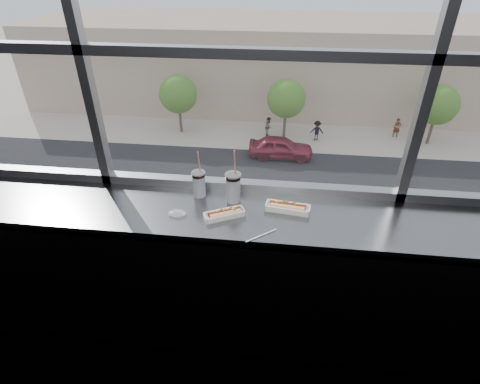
# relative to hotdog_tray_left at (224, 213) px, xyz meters

# --- Properties ---
(wall_back_lower) EXTENTS (6.00, 0.00, 6.00)m
(wall_back_lower) POSITION_rel_hotdog_tray_left_xyz_m (0.11, 0.34, -0.57)
(wall_back_lower) COLOR black
(wall_back_lower) RESTS_ON ground
(counter) EXTENTS (6.00, 0.55, 0.06)m
(counter) POSITION_rel_hotdog_tray_left_xyz_m (0.11, 0.06, -0.05)
(counter) COLOR slate
(counter) RESTS_ON ground
(counter_fascia) EXTENTS (6.00, 0.04, 1.04)m
(counter_fascia) POSITION_rel_hotdog_tray_left_xyz_m (0.11, -0.19, -0.57)
(counter_fascia) COLOR slate
(counter_fascia) RESTS_ON ground
(hotdog_tray_left) EXTENTS (0.26, 0.19, 0.06)m
(hotdog_tray_left) POSITION_rel_hotdog_tray_left_xyz_m (0.00, 0.00, 0.00)
(hotdog_tray_left) COLOR white
(hotdog_tray_left) RESTS_ON counter
(hotdog_tray_right) EXTENTS (0.29, 0.13, 0.07)m
(hotdog_tray_right) POSITION_rel_hotdog_tray_left_xyz_m (0.39, 0.11, 0.00)
(hotdog_tray_right) COLOR white
(hotdog_tray_right) RESTS_ON counter
(soda_cup_left) EXTENTS (0.09, 0.09, 0.34)m
(soda_cup_left) POSITION_rel_hotdog_tray_left_xyz_m (-0.20, 0.22, 0.07)
(soda_cup_left) COLOR white
(soda_cup_left) RESTS_ON counter
(soda_cup_right) EXTENTS (0.10, 0.10, 0.38)m
(soda_cup_right) POSITION_rel_hotdog_tray_left_xyz_m (0.03, 0.19, 0.09)
(soda_cup_right) COLOR white
(soda_cup_right) RESTS_ON counter
(loose_straw) EXTENTS (0.17, 0.14, 0.01)m
(loose_straw) POSITION_rel_hotdog_tray_left_xyz_m (0.24, -0.16, -0.02)
(loose_straw) COLOR white
(loose_straw) RESTS_ON counter
(wrapper) EXTENTS (0.11, 0.08, 0.03)m
(wrapper) POSITION_rel_hotdog_tray_left_xyz_m (-0.29, -0.01, -0.01)
(wrapper) COLOR silver
(wrapper) RESTS_ON counter
(plaza_ground) EXTENTS (120.00, 120.00, 0.00)m
(plaza_ground) POSITION_rel_hotdog_tray_left_xyz_m (0.11, 43.84, -12.12)
(plaza_ground) COLOR #C0B1A0
(plaza_ground) RESTS_ON ground
(plaza_near) EXTENTS (50.00, 14.00, 0.04)m
(plaza_near) POSITION_rel_hotdog_tray_left_xyz_m (0.11, 7.34, -12.10)
(plaza_near) COLOR #C0B1A0
(plaza_near) RESTS_ON plaza_ground
(street_asphalt) EXTENTS (80.00, 10.00, 0.06)m
(street_asphalt) POSITION_rel_hotdog_tray_left_xyz_m (0.11, 20.34, -12.09)
(street_asphalt) COLOR black
(street_asphalt) RESTS_ON plaza_ground
(far_sidewalk) EXTENTS (80.00, 6.00, 0.04)m
(far_sidewalk) POSITION_rel_hotdog_tray_left_xyz_m (0.11, 28.34, -12.10)
(far_sidewalk) COLOR #C0B1A0
(far_sidewalk) RESTS_ON plaza_ground
(far_building) EXTENTS (50.00, 14.00, 8.00)m
(far_building) POSITION_rel_hotdog_tray_left_xyz_m (0.11, 38.34, -8.12)
(far_building) COLOR tan
(far_building) RESTS_ON plaza_ground
(car_near_b) EXTENTS (3.31, 6.55, 2.10)m
(car_near_b) POSITION_rel_hotdog_tray_left_xyz_m (-8.59, 16.34, -11.02)
(car_near_b) COLOR black
(car_near_b) RESTS_ON street_asphalt
(car_near_c) EXTENTS (3.05, 6.14, 1.97)m
(car_near_c) POSITION_rel_hotdog_tray_left_xyz_m (-1.67, 16.34, -11.08)
(car_near_c) COLOR #A41600
(car_near_c) RESTS_ON street_asphalt
(car_near_a) EXTENTS (2.64, 5.77, 1.88)m
(car_near_a) POSITION_rel_hotdog_tray_left_xyz_m (-14.49, 16.34, -11.12)
(car_near_a) COLOR silver
(car_near_a) RESTS_ON street_asphalt
(car_near_d) EXTENTS (3.03, 6.68, 2.19)m
(car_near_d) POSITION_rel_hotdog_tray_left_xyz_m (5.48, 16.34, -10.97)
(car_near_d) COLOR silver
(car_near_d) RESTS_ON street_asphalt
(car_far_b) EXTENTS (2.80, 6.69, 2.23)m
(car_far_b) POSITION_rel_hotdog_tray_left_xyz_m (0.38, 24.34, -10.95)
(car_far_b) COLOR maroon
(car_far_b) RESTS_ON street_asphalt
(pedestrian_c) EXTENTS (0.91, 0.68, 2.05)m
(pedestrian_c) POSITION_rel_hotdog_tray_left_xyz_m (3.32, 27.93, -11.06)
(pedestrian_c) COLOR #66605B
(pedestrian_c) RESTS_ON far_sidewalk
(pedestrian_b) EXTENTS (0.69, 0.92, 2.07)m
(pedestrian_b) POSITION_rel_hotdog_tray_left_xyz_m (-0.74, 28.23, -11.05)
(pedestrian_b) COLOR #66605B
(pedestrian_b) RESTS_ON far_sidewalk
(pedestrian_d) EXTENTS (0.87, 0.66, 1.97)m
(pedestrian_d) POSITION_rel_hotdog_tray_left_xyz_m (10.16, 29.38, -11.10)
(pedestrian_d) COLOR #66605B
(pedestrian_d) RESTS_ON far_sidewalk
(tree_left) EXTENTS (3.22, 3.22, 5.04)m
(tree_left) POSITION_rel_hotdog_tray_left_xyz_m (-8.49, 28.34, -8.71)
(tree_left) COLOR #47382B
(tree_left) RESTS_ON far_sidewalk
(tree_center) EXTENTS (3.19, 3.19, 4.98)m
(tree_center) POSITION_rel_hotdog_tray_left_xyz_m (0.59, 28.34, -8.75)
(tree_center) COLOR #47382B
(tree_center) RESTS_ON far_sidewalk
(tree_right) EXTENTS (3.16, 3.16, 4.94)m
(tree_right) POSITION_rel_hotdog_tray_left_xyz_m (12.52, 28.34, -8.77)
(tree_right) COLOR #47382B
(tree_right) RESTS_ON far_sidewalk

